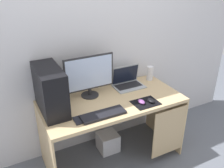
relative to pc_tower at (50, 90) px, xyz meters
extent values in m
plane|color=slate|center=(0.59, -0.09, -0.95)|extent=(8.00, 8.00, 0.00)
cube|color=silver|center=(0.59, 0.30, 0.35)|extent=(4.00, 0.04, 2.60)
cube|color=tan|center=(0.59, -0.09, -0.23)|extent=(1.44, 0.69, 0.03)
cube|color=tan|center=(-0.12, -0.09, -0.60)|extent=(0.02, 0.69, 0.70)
cube|color=tan|center=(1.30, -0.09, -0.60)|extent=(0.02, 0.69, 0.70)
cube|color=tan|center=(1.09, -0.43, -0.57)|extent=(0.40, 0.01, 0.56)
cube|color=black|center=(0.00, 0.00, 0.00)|extent=(0.21, 0.49, 0.43)
cylinder|color=#232326|center=(0.43, 0.10, -0.21)|extent=(0.18, 0.18, 0.01)
cylinder|color=#232326|center=(0.43, 0.10, -0.17)|extent=(0.04, 0.04, 0.07)
cube|color=#232326|center=(0.43, 0.09, 0.05)|extent=(0.52, 0.02, 0.36)
cube|color=#B2C6EA|center=(0.43, 0.08, 0.05)|extent=(0.49, 0.00, 0.33)
cube|color=#9EA3A8|center=(0.89, 0.08, -0.21)|extent=(0.33, 0.22, 0.01)
cube|color=black|center=(0.89, 0.10, -0.20)|extent=(0.29, 0.14, 0.00)
cube|color=#9EA3A8|center=(0.89, 0.17, -0.09)|extent=(0.33, 0.04, 0.22)
cube|color=black|center=(0.89, 0.17, -0.10)|extent=(0.31, 0.03, 0.19)
cylinder|color=silver|center=(1.21, 0.14, -0.13)|extent=(0.07, 0.07, 0.17)
cube|color=black|center=(0.39, -0.30, -0.20)|extent=(0.42, 0.14, 0.02)
cube|color=black|center=(0.86, -0.29, -0.21)|extent=(0.26, 0.20, 0.00)
ellipsoid|color=#8C4C99|center=(0.81, -0.28, -0.19)|extent=(0.06, 0.10, 0.03)
ellipsoid|color=black|center=(0.91, -0.31, -0.19)|extent=(0.06, 0.10, 0.03)
cube|color=black|center=(0.15, -0.28, -0.21)|extent=(0.07, 0.13, 0.01)
cube|color=silver|center=(0.60, 0.03, -0.84)|extent=(0.22, 0.22, 0.22)
camera|label=1|loc=(-0.41, -2.03, 1.04)|focal=39.62mm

